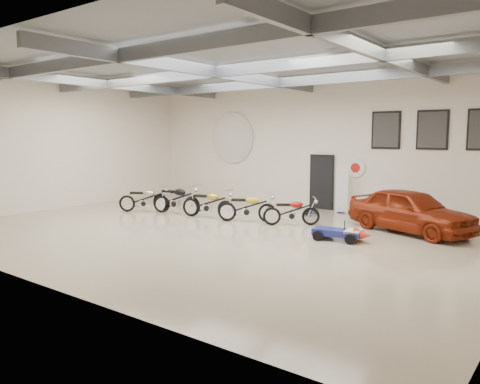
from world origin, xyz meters
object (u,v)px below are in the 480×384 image
Objects in this scene: go_kart at (342,230)px; motorcycle_red at (291,211)px; vintage_car at (410,210)px; motorcycle_yellow at (247,207)px; motorcycle_black at (176,199)px; motorcycle_silver at (144,199)px; motorcycle_gold at (208,203)px; banner_stand at (342,190)px.

motorcycle_red is at bearing 145.73° from go_kart.
motorcycle_yellow is at bearing 127.39° from vintage_car.
motorcycle_black reaches higher than go_kart.
vintage_car is at bearing 55.65° from go_kart.
vintage_car is at bearing -9.38° from motorcycle_yellow.
motorcycle_silver is 2.81m from motorcycle_gold.
motorcycle_gold is at bearing -18.67° from motorcycle_silver.
go_kart is (2.30, -1.14, -0.18)m from motorcycle_red.
banner_stand is at bearing 6.29° from motorcycle_silver.
vintage_car is (4.96, 1.53, 0.15)m from motorcycle_yellow.
motorcycle_black is at bearing -10.35° from motorcycle_silver.
motorcycle_red is at bearing 128.99° from vintage_car.
motorcycle_silver is 0.89× the size of motorcycle_black.
vintage_car is at bearing -44.71° from banner_stand.
motorcycle_gold is at bearing 125.37° from vintage_car.
motorcycle_yellow is 3.90m from go_kart.
motorcycle_gold is 1.04× the size of motorcycle_yellow.
motorcycle_red is 0.46× the size of vintage_car.
go_kart is 0.41× the size of vintage_car.
vintage_car is at bearing 9.53° from motorcycle_black.
motorcycle_silver is at bearing -179.93° from motorcycle_gold.
motorcycle_gold is (2.76, 0.51, 0.02)m from motorcycle_silver.
motorcycle_black reaches higher than motorcycle_yellow.
motorcycle_red is 1.12× the size of go_kart.
motorcycle_black is (-4.85, -3.91, -0.30)m from banner_stand.
motorcycle_silver is 1.32m from motorcycle_black.
go_kart is at bearing -7.24° from motorcycle_black.
motorcycle_black is 0.57× the size of vintage_car.
motorcycle_silver is at bearing 153.69° from motorcycle_red.
motorcycle_black is at bearing 159.31° from motorcycle_yellow.
motorcycle_silver is 0.50× the size of vintage_car.
motorcycle_yellow is (4.31, 0.74, 0.00)m from motorcycle_silver.
banner_stand reaches higher than vintage_car.
banner_stand is 0.79× the size of motorcycle_black.
motorcycle_silver is 0.99× the size of motorcycle_yellow.
vintage_car is at bearing -18.27° from motorcycle_red.
motorcycle_black is 8.23m from vintage_car.
go_kart is at bearing -37.97° from motorcycle_yellow.
motorcycle_gold is 1.27× the size of go_kart.
motorcycle_black is 6.90m from go_kart.
vintage_car reaches higher than motorcycle_gold.
banner_stand is at bearing 48.21° from motorcycle_red.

